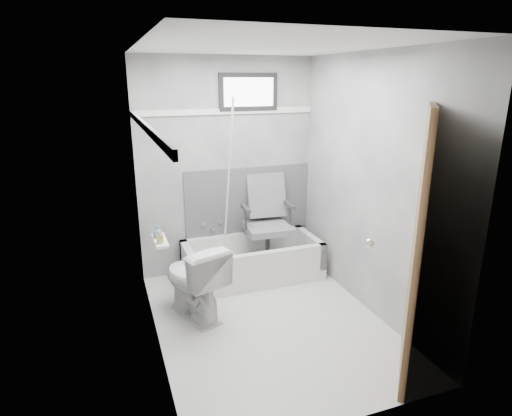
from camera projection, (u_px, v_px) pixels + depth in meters
name	position (u px, v px, depth m)	size (l,w,h in m)	color
floor	(269.00, 321.00, 3.97)	(2.60, 2.60, 0.00)	white
ceiling	(272.00, 46.00, 3.27)	(2.60, 2.60, 0.00)	silver
wall_back	(227.00, 168.00, 4.79)	(2.00, 0.02, 2.40)	slate
wall_front	(354.00, 253.00, 2.45)	(2.00, 0.02, 2.40)	slate
wall_left	(150.00, 208.00, 3.29)	(0.02, 2.60, 2.40)	slate
wall_right	(371.00, 187.00, 3.94)	(0.02, 2.60, 2.40)	slate
bathtub	(252.00, 260.00, 4.80)	(1.50, 0.70, 0.42)	silver
office_chair	(268.00, 222.00, 4.79)	(0.58, 0.58, 1.00)	slate
toilet	(194.00, 280.00, 3.96)	(0.41, 0.74, 0.73)	white
door	(478.00, 260.00, 2.84)	(0.78, 0.78, 2.00)	brown
window	(248.00, 92.00, 4.62)	(0.66, 0.04, 0.40)	black
backerboard	(249.00, 200.00, 4.98)	(1.50, 0.02, 0.78)	#4C4C4F
trim_back	(226.00, 111.00, 4.60)	(2.00, 0.02, 0.06)	white
trim_left	(145.00, 127.00, 3.12)	(0.02, 2.60, 0.06)	white
pole	(228.00, 186.00, 4.59)	(0.02, 0.02, 1.95)	silver
shelf	(160.00, 241.00, 3.46)	(0.10, 0.32, 0.03)	white
soap_bottle_a	(160.00, 237.00, 3.37)	(0.04, 0.04, 0.10)	tan
soap_bottle_b	(157.00, 232.00, 3.49)	(0.08, 0.08, 0.10)	teal
faucet	(212.00, 225.00, 4.88)	(0.26, 0.10, 0.16)	silver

